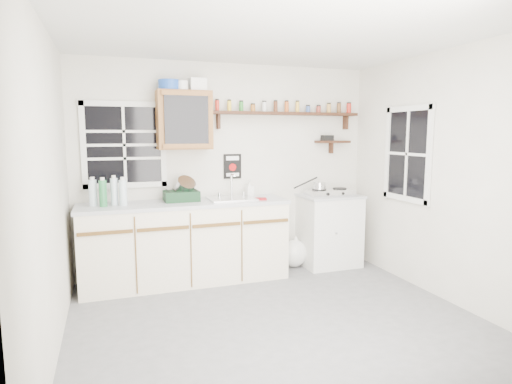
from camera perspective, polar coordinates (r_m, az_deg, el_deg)
room at (r=3.70m, az=2.87°, el=1.18°), size 3.64×3.24×2.54m
main_cabinet at (r=4.93m, az=-9.31°, el=-6.57°), size 2.31×0.63×0.92m
right_cabinet at (r=5.55m, az=9.71°, el=-5.00°), size 0.73×0.57×0.91m
sink at (r=4.96m, az=-3.32°, el=-0.86°), size 0.52×0.44×0.29m
upper_cabinet at (r=4.93m, az=-9.55°, el=9.42°), size 0.60×0.32×0.65m
upper_cabinet_clutter at (r=4.95m, az=-10.05°, el=13.87°), size 0.53×0.24×0.14m
spice_shelf at (r=5.36m, az=4.16°, el=10.53°), size 1.91×0.18×0.35m
secondary_shelf at (r=5.64m, az=9.95°, el=6.67°), size 0.45×0.16×0.24m
warning_sign at (r=5.21m, az=-3.16°, el=3.43°), size 0.22×0.02×0.30m
window_back at (r=5.00m, az=-17.15°, el=6.01°), size 0.93×0.03×0.98m
window_right at (r=5.07m, az=19.55°, el=4.80°), size 0.03×0.78×1.08m
water_bottles at (r=4.76m, az=-19.14°, el=-0.03°), size 0.38×0.16×0.32m
dish_rack at (r=4.90m, az=-9.77°, el=-0.10°), size 0.39×0.30×0.29m
soap_bottle at (r=5.20m, az=-0.88°, el=0.49°), size 0.10×0.10×0.19m
rag at (r=4.92m, az=0.56°, el=-0.93°), size 0.16×0.15×0.02m
hotplate at (r=5.44m, az=9.76°, el=-0.00°), size 0.59×0.34×0.08m
saucepan at (r=5.36m, az=8.35°, el=0.81°), size 0.38×0.20×0.16m
trash_bag at (r=5.47m, az=5.12°, el=-8.10°), size 0.37×0.34×0.42m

